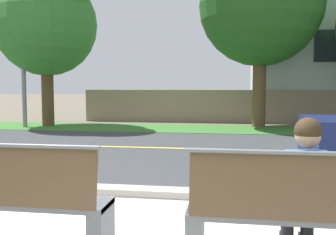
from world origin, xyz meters
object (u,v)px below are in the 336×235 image
object	(u,v)px
bench_left	(8,199)
seated_person_blue	(304,183)
shade_tree_far_left	(48,17)
streetlamp	(25,26)
bench_right	(301,214)

from	to	relation	value
bench_left	seated_person_blue	size ratio (longest dim) A/B	1.51
shade_tree_far_left	streetlamp	bearing A→B (deg)	-151.24
bench_right	seated_person_blue	world-z (taller)	seated_person_blue
seated_person_blue	shade_tree_far_left	size ratio (longest dim) A/B	0.19
bench_left	bench_right	xyz separation A→B (m)	(2.62, 0.00, 0.00)
bench_left	bench_right	size ratio (longest dim) A/B	1.00
streetlamp	bench_left	bearing A→B (deg)	-61.79
bench_right	seated_person_blue	size ratio (longest dim) A/B	1.51
bench_right	shade_tree_far_left	size ratio (longest dim) A/B	0.29
bench_left	streetlamp	xyz separation A→B (m)	(-5.57, 10.38, 3.36)
seated_person_blue	shade_tree_far_left	bearing A→B (deg)	125.32
seated_person_blue	shade_tree_far_left	distance (m)	13.46
bench_right	seated_person_blue	bearing A→B (deg)	73.18
bench_right	bench_left	bearing A→B (deg)	180.00
bench_right	streetlamp	xyz separation A→B (m)	(-8.19, 10.38, 3.36)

